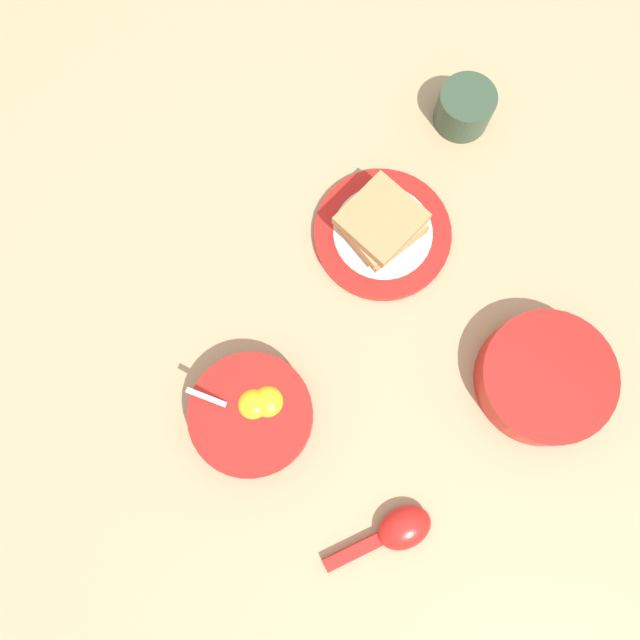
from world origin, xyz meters
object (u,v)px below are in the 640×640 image
at_px(soup_spoon, 397,531).
at_px(congee_bowl, 545,378).
at_px(drinking_cup, 465,107).
at_px(toast_plate, 382,234).
at_px(toast_sandwich, 381,223).
at_px(egg_bowl, 252,415).

relative_size(soup_spoon, congee_bowl, 0.84).
bearing_deg(drinking_cup, congee_bowl, 165.35).
relative_size(toast_plate, congee_bowl, 1.11).
bearing_deg(congee_bowl, soup_spoon, 107.24).
height_order(toast_sandwich, congee_bowl, toast_sandwich).
relative_size(egg_bowl, congee_bowl, 0.91).
distance_m(egg_bowl, toast_sandwich, 0.32).
xyz_separation_m(toast_sandwich, drinking_cup, (0.11, -0.20, -0.01)).
relative_size(congee_bowl, drinking_cup, 2.15).
xyz_separation_m(egg_bowl, drinking_cup, (0.26, -0.47, 0.00)).
bearing_deg(drinking_cup, soup_spoon, 142.17).
height_order(toast_sandwich, soup_spoon, toast_sandwich).
relative_size(toast_plate, soup_spoon, 1.32).
relative_size(soup_spoon, drinking_cup, 1.81).
distance_m(congee_bowl, drinking_cup, 0.41).
bearing_deg(toast_plate, toast_sandwich, 37.43).
bearing_deg(congee_bowl, egg_bowl, 70.00).
xyz_separation_m(toast_sandwich, congee_bowl, (-0.29, -0.09, -0.01)).
bearing_deg(toast_plate, egg_bowl, 118.28).
bearing_deg(drinking_cup, toast_plate, 119.73).
relative_size(egg_bowl, toast_plate, 0.82).
xyz_separation_m(soup_spoon, congee_bowl, (0.08, -0.27, 0.01)).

